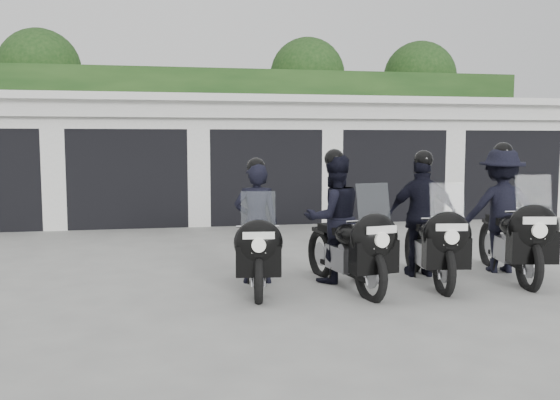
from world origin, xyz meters
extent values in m
plane|color=#9D9D98|center=(0.00, 0.00, 0.00)|extent=(80.00, 80.00, 0.00)
cube|color=white|center=(0.00, 8.50, 1.40)|extent=(16.00, 6.00, 2.80)
cube|color=white|center=(0.00, 8.30, 2.88)|extent=(16.40, 6.80, 0.16)
cube|color=white|center=(0.00, 5.25, 2.65)|extent=(16.40, 0.12, 0.40)
cube|color=black|center=(0.00, 5.48, 0.12)|extent=(16.00, 0.06, 0.24)
cube|color=white|center=(-4.65, 5.65, 1.40)|extent=(0.50, 0.50, 2.80)
cube|color=black|center=(-3.10, 6.70, 1.10)|extent=(2.60, 2.60, 2.20)
cube|color=white|center=(-3.10, 5.65, 2.50)|extent=(2.60, 0.50, 0.60)
cube|color=white|center=(-1.55, 5.65, 1.40)|extent=(0.50, 0.50, 2.80)
cube|color=black|center=(0.00, 6.70, 1.10)|extent=(2.60, 2.60, 2.20)
cube|color=white|center=(0.00, 5.65, 2.50)|extent=(2.60, 0.50, 0.60)
cube|color=white|center=(1.55, 5.65, 1.40)|extent=(0.50, 0.50, 2.80)
cube|color=black|center=(3.10, 6.70, 1.10)|extent=(2.60, 2.60, 2.20)
cube|color=white|center=(3.10, 5.65, 2.50)|extent=(2.60, 0.50, 0.60)
cube|color=white|center=(4.65, 5.65, 1.40)|extent=(0.50, 0.50, 2.80)
cube|color=black|center=(6.20, 6.70, 1.10)|extent=(2.60, 2.60, 2.20)
cube|color=white|center=(6.20, 5.65, 2.50)|extent=(2.60, 0.50, 0.60)
cube|color=#163513|center=(0.00, 12.50, 2.15)|extent=(20.00, 2.00, 4.30)
sphere|color=#163513|center=(-6.50, 14.00, 4.40)|extent=(2.80, 2.80, 2.80)
cylinder|color=black|center=(-6.50, 14.00, 1.65)|extent=(0.24, 0.24, 3.30)
sphere|color=#163513|center=(3.00, 14.00, 4.40)|extent=(2.80, 2.80, 2.80)
cylinder|color=black|center=(3.00, 14.00, 1.65)|extent=(0.24, 0.24, 3.30)
sphere|color=#163513|center=(7.50, 14.00, 4.40)|extent=(2.80, 2.80, 2.80)
cylinder|color=black|center=(7.50, 14.00, 1.65)|extent=(0.24, 0.24, 3.30)
torus|color=black|center=(-1.20, -1.00, 0.29)|extent=(0.19, 0.69, 0.68)
torus|color=black|center=(-1.03, 0.33, 0.29)|extent=(0.19, 0.69, 0.68)
cube|color=#A3A3A8|center=(-1.11, -0.32, 0.35)|extent=(0.30, 0.54, 0.30)
cube|color=black|center=(-1.11, -0.34, 0.21)|extent=(0.23, 1.21, 0.06)
ellipsoid|color=black|center=(-1.13, -0.47, 0.67)|extent=(0.37, 0.57, 0.27)
cube|color=black|center=(-1.08, -0.08, 0.69)|extent=(0.30, 0.54, 0.09)
ellipsoid|color=black|center=(-1.21, -1.08, 0.73)|extent=(0.62, 0.38, 0.56)
cube|color=black|center=(-1.21, -1.08, 0.51)|extent=(0.56, 0.27, 0.37)
cube|color=#B2BFC6|center=(-1.20, -1.05, 1.10)|extent=(0.42, 0.16, 0.48)
cylinder|color=silver|center=(-1.18, -0.89, 0.90)|extent=(0.52, 0.09, 0.03)
cube|color=white|center=(-1.23, -1.23, 0.84)|extent=(0.37, 0.06, 0.08)
cube|color=white|center=(-1.22, -1.21, 0.67)|extent=(0.17, 0.03, 0.09)
imported|color=black|center=(-1.08, -0.06, 0.82)|extent=(0.64, 0.46, 1.64)
sphere|color=black|center=(-1.08, -0.06, 1.59)|extent=(0.25, 0.25, 0.25)
torus|color=black|center=(0.15, -1.20, 0.31)|extent=(0.24, 0.74, 0.73)
torus|color=black|center=(-0.10, 0.21, 0.31)|extent=(0.24, 0.74, 0.73)
cube|color=#A3A3A8|center=(0.02, -0.47, 0.38)|extent=(0.35, 0.59, 0.32)
cube|color=black|center=(0.03, -0.49, 0.22)|extent=(0.31, 1.29, 0.06)
ellipsoid|color=black|center=(0.05, -0.64, 0.72)|extent=(0.42, 0.62, 0.29)
cube|color=black|center=(-0.02, -0.22, 0.74)|extent=(0.35, 0.59, 0.10)
ellipsoid|color=black|center=(0.17, -1.28, 0.78)|extent=(0.68, 0.44, 0.60)
cube|color=black|center=(0.17, -1.28, 0.55)|extent=(0.61, 0.32, 0.40)
cube|color=#B2BFC6|center=(0.16, -1.25, 1.18)|extent=(0.45, 0.19, 0.51)
cylinder|color=silver|center=(0.13, -1.08, 0.96)|extent=(0.55, 0.13, 0.03)
cube|color=white|center=(0.20, -1.44, 0.90)|extent=(0.40, 0.09, 0.09)
cube|color=white|center=(0.19, -1.42, 0.72)|extent=(0.18, 0.05, 0.10)
imported|color=black|center=(-0.03, -0.20, 0.88)|extent=(0.96, 0.80, 1.75)
sphere|color=black|center=(-0.03, -0.20, 1.70)|extent=(0.27, 0.27, 0.27)
torus|color=black|center=(1.17, -1.10, 0.31)|extent=(0.21, 0.73, 0.72)
torus|color=black|center=(1.37, 0.31, 0.31)|extent=(0.21, 0.73, 0.72)
cube|color=#A3A3A8|center=(1.27, -0.38, 0.37)|extent=(0.33, 0.57, 0.32)
cube|color=black|center=(1.27, -0.40, 0.22)|extent=(0.26, 1.28, 0.06)
ellipsoid|color=black|center=(1.25, -0.54, 0.71)|extent=(0.40, 0.61, 0.28)
cube|color=black|center=(1.31, -0.12, 0.73)|extent=(0.33, 0.57, 0.10)
ellipsoid|color=black|center=(1.16, -1.18, 0.77)|extent=(0.66, 0.41, 0.59)
cube|color=black|center=(1.16, -1.18, 0.54)|extent=(0.60, 0.30, 0.39)
cube|color=#B2BFC6|center=(1.16, -1.15, 1.16)|extent=(0.45, 0.17, 0.50)
cylinder|color=silver|center=(1.19, -0.98, 0.95)|extent=(0.55, 0.10, 0.03)
cube|color=white|center=(1.14, -1.34, 0.89)|extent=(0.39, 0.07, 0.09)
cube|color=white|center=(1.14, -1.31, 0.71)|extent=(0.18, 0.04, 0.10)
imported|color=black|center=(1.31, -0.10, 0.86)|extent=(1.08, 0.71, 1.73)
sphere|color=black|center=(1.31, -0.10, 1.68)|extent=(0.27, 0.27, 0.27)
torus|color=black|center=(2.37, -1.09, 0.32)|extent=(0.26, 0.77, 0.76)
torus|color=black|center=(2.67, 0.38, 0.32)|extent=(0.26, 0.77, 0.76)
cube|color=#A3A3A8|center=(2.52, -0.34, 0.40)|extent=(0.38, 0.62, 0.33)
cube|color=black|center=(2.52, -0.36, 0.23)|extent=(0.35, 1.35, 0.06)
ellipsoid|color=black|center=(2.49, -0.51, 0.75)|extent=(0.45, 0.66, 0.30)
cube|color=black|center=(2.58, -0.07, 0.77)|extent=(0.38, 0.62, 0.10)
ellipsoid|color=black|center=(2.35, -1.18, 0.82)|extent=(0.71, 0.47, 0.63)
cube|color=black|center=(2.35, -1.18, 0.57)|extent=(0.64, 0.34, 0.42)
cube|color=#B2BFC6|center=(2.36, -1.15, 1.23)|extent=(0.47, 0.21, 0.53)
cylinder|color=silver|center=(2.40, -0.97, 1.00)|extent=(0.58, 0.14, 0.03)
cube|color=white|center=(2.32, -1.35, 0.94)|extent=(0.41, 0.10, 0.09)
cube|color=white|center=(2.33, -1.32, 0.75)|extent=(0.19, 0.05, 0.10)
imported|color=black|center=(2.58, -0.05, 0.92)|extent=(1.28, 0.83, 1.83)
sphere|color=black|center=(2.58, -0.05, 1.78)|extent=(0.28, 0.28, 0.28)
camera|label=1|loc=(-2.27, -7.96, 1.93)|focal=38.00mm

